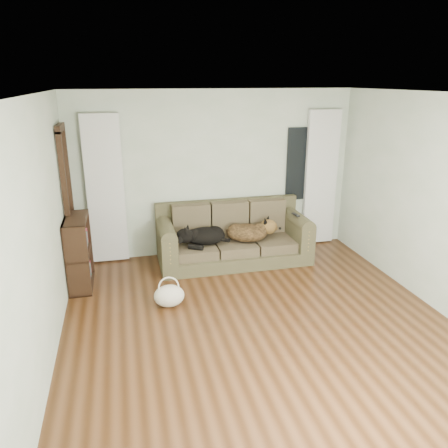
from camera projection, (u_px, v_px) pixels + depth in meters
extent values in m
plane|color=#391F0D|center=(262.00, 328.00, 5.05)|extent=(5.00, 5.00, 0.00)
plane|color=white|center=(269.00, 94.00, 4.22)|extent=(5.00, 5.00, 0.00)
cube|color=silver|center=(215.00, 174.00, 6.94)|extent=(4.50, 0.04, 2.60)
cube|color=silver|center=(40.00, 239.00, 4.14)|extent=(0.04, 5.00, 2.60)
cube|color=silver|center=(447.00, 208.00, 5.13)|extent=(0.04, 5.00, 2.60)
cube|color=silver|center=(105.00, 190.00, 6.54)|extent=(0.55, 0.08, 2.25)
cube|color=silver|center=(321.00, 178.00, 7.31)|extent=(0.55, 0.08, 2.25)
cube|color=black|center=(301.00, 164.00, 7.20)|extent=(0.50, 0.03, 1.20)
cube|color=black|center=(69.00, 205.00, 6.12)|extent=(0.07, 0.60, 2.10)
cube|color=#47442E|center=(234.00, 234.00, 6.77)|extent=(2.32, 1.00, 0.95)
ellipsoid|color=black|center=(203.00, 236.00, 6.60)|extent=(0.65, 0.48, 0.26)
ellipsoid|color=black|center=(249.00, 232.00, 6.75)|extent=(0.78, 0.66, 0.29)
cube|color=black|center=(296.00, 215.00, 6.79)|extent=(0.07, 0.18, 0.02)
ellipsoid|color=beige|center=(169.00, 294.00, 5.49)|extent=(0.46, 0.41, 0.28)
cube|color=black|center=(79.00, 252.00, 5.95)|extent=(0.38, 0.81, 0.98)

